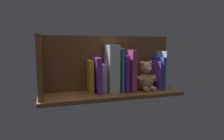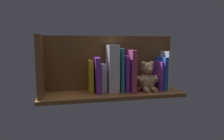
# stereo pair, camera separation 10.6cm
# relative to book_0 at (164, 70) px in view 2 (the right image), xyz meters

# --- Properties ---
(ground_plane) EXTENTS (0.86, 0.25, 0.02)m
(ground_plane) POSITION_rel_book_0_xyz_m (0.36, 0.03, -0.13)
(ground_plane) COLOR brown
(shelf_back_panel) EXTENTS (0.86, 0.02, 0.34)m
(shelf_back_panel) POSITION_rel_book_0_xyz_m (0.36, -0.08, 0.05)
(shelf_back_panel) COLOR brown
(shelf_back_panel) RESTS_ON ground_plane
(shelf_side_divider) EXTENTS (0.02, 0.19, 0.34)m
(shelf_side_divider) POSITION_rel_book_0_xyz_m (0.77, 0.03, 0.05)
(shelf_side_divider) COLOR brown
(shelf_side_divider) RESTS_ON ground_plane
(book_0) EXTENTS (0.01, 0.13, 0.25)m
(book_0) POSITION_rel_book_0_xyz_m (0.00, 0.00, 0.00)
(book_0) COLOR silver
(book_0) RESTS_ON ground_plane
(book_1) EXTENTS (0.03, 0.14, 0.21)m
(book_1) POSITION_rel_book_0_xyz_m (0.03, 0.01, -0.02)
(book_1) COLOR blue
(book_1) RESTS_ON ground_plane
(book_2) EXTENTS (0.02, 0.15, 0.18)m
(book_2) POSITION_rel_book_0_xyz_m (0.05, 0.01, -0.03)
(book_2) COLOR purple
(book_2) RESTS_ON ground_plane
(teddy_bear) EXTENTS (0.15, 0.13, 0.19)m
(teddy_bear) POSITION_rel_book_0_xyz_m (0.13, 0.03, -0.04)
(teddy_bear) COLOR tan
(teddy_bear) RESTS_ON ground_plane
(book_3) EXTENTS (0.03, 0.16, 0.26)m
(book_3) POSITION_rel_book_0_xyz_m (0.23, 0.01, 0.00)
(book_3) COLOR #B23F72
(book_3) RESTS_ON ground_plane
(book_4) EXTENTS (0.02, 0.14, 0.22)m
(book_4) POSITION_rel_book_0_xyz_m (0.27, 0.00, -0.01)
(book_4) COLOR purple
(book_4) RESTS_ON ground_plane
(book_5) EXTENTS (0.02, 0.14, 0.27)m
(book_5) POSITION_rel_book_0_xyz_m (0.30, 0.00, 0.01)
(book_5) COLOR teal
(book_5) RESTS_ON ground_plane
(dictionary_thick_white) EXTENTS (0.06, 0.13, 0.29)m
(dictionary_thick_white) POSITION_rel_book_0_xyz_m (0.35, 0.00, 0.02)
(dictionary_thick_white) COLOR silver
(dictionary_thick_white) RESTS_ON ground_plane
(book_6) EXTENTS (0.03, 0.11, 0.17)m
(book_6) POSITION_rel_book_0_xyz_m (0.41, -0.01, -0.04)
(book_6) COLOR silver
(book_6) RESTS_ON ground_plane
(book_7) EXTENTS (0.04, 0.14, 0.22)m
(book_7) POSITION_rel_book_0_xyz_m (0.45, 0.01, -0.02)
(book_7) COLOR purple
(book_7) RESTS_ON ground_plane
(book_8) EXTENTS (0.03, 0.10, 0.20)m
(book_8) POSITION_rel_book_0_xyz_m (0.48, -0.01, -0.03)
(book_8) COLOR yellow
(book_8) RESTS_ON ground_plane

